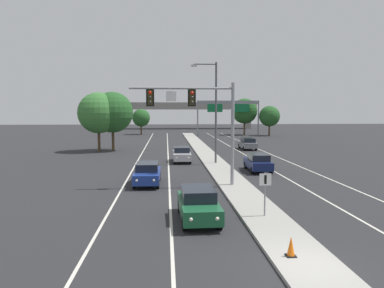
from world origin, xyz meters
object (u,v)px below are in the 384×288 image
traffic_cone_median_nose (291,247)px  highway_sign_gantry (228,107)px  tree_far_right_a (270,116)px  car_oncoming_silver (182,154)px  median_sign_post (265,188)px  street_lamp_median (214,107)px  car_oncoming_green (198,204)px  overhead_signal_mast (200,112)px  tree_far_left_c (141,118)px  car_receding_navy (258,162)px  tree_far_right_c (245,111)px  car_receding_grey (248,144)px  tree_far_left_a (98,113)px  tree_far_left_b (113,112)px  car_oncoming_blue (147,173)px

traffic_cone_median_nose → highway_sign_gantry: (8.61, 64.31, 5.66)m
tree_far_right_a → car_oncoming_silver: bearing=-117.9°
median_sign_post → street_lamp_median: 19.16m
street_lamp_median → highway_sign_gantry: size_ratio=0.75×
street_lamp_median → car_oncoming_green: (-3.18, -18.66, -4.97)m
overhead_signal_mast → street_lamp_median: street_lamp_median is taller
overhead_signal_mast → tree_far_left_c: bearing=97.9°
car_receding_navy → traffic_cone_median_nose: 19.55m
street_lamp_median → car_oncoming_silver: bearing=148.8°
median_sign_post → car_oncoming_silver: (-3.30, 20.58, -0.77)m
car_receding_navy → tree_far_right_c: tree_far_right_c is taller
car_receding_grey → tree_far_left_a: 20.59m
car_receding_grey → highway_sign_gantry: highway_sign_gantry is taller
median_sign_post → tree_far_left_b: 34.30m
car_receding_navy → car_receding_grey: 18.35m
car_receding_navy → car_oncoming_silver: bearing=135.2°
overhead_signal_mast → tree_far_left_b: tree_far_left_b is taller
car_oncoming_green → car_receding_grey: size_ratio=1.00×
car_receding_grey → tree_far_right_c: (5.94, 29.81, 4.42)m
car_oncoming_green → car_oncoming_silver: bearing=89.9°
overhead_signal_mast → tree_far_left_c: (-7.94, 57.09, -1.60)m
car_oncoming_blue → median_sign_post: bearing=-55.1°
tree_far_left_a → tree_far_right_c: bearing=49.8°
street_lamp_median → tree_far_left_a: 18.50m
car_oncoming_blue → car_receding_navy: 10.80m
tree_far_right_c → car_receding_navy: bearing=-100.7°
overhead_signal_mast → highway_sign_gantry: bearing=78.2°
tree_far_right_a → tree_far_left_c: bearing=168.2°
overhead_signal_mast → car_receding_navy: bearing=47.4°
street_lamp_median → traffic_cone_median_nose: bearing=-90.6°
tree_far_right_a → street_lamp_median: bearing=-113.1°
tree_far_right_a → tree_far_left_b: size_ratio=0.81×
car_receding_grey → highway_sign_gantry: size_ratio=0.34×
overhead_signal_mast → car_oncoming_blue: overhead_signal_mast is taller
overhead_signal_mast → car_oncoming_blue: 5.99m
tree_far_right_a → tree_far_left_c: size_ratio=1.11×
highway_sign_gantry → tree_far_left_b: size_ratio=1.68×
tree_far_left_a → car_receding_navy: bearing=-45.1°
car_oncoming_silver → tree_far_left_b: tree_far_left_b is taller
tree_far_left_c → tree_far_right_c: (22.79, -2.90, 1.50)m
street_lamp_median → car_oncoming_silver: size_ratio=2.24×
traffic_cone_median_nose → tree_far_right_a: size_ratio=0.12×
car_receding_grey → tree_far_left_b: size_ratio=0.57×
street_lamp_median → tree_far_right_a: bearing=66.9°
tree_far_right_a → car_receding_grey: bearing=-111.7°
street_lamp_median → car_oncoming_green: size_ratio=2.22×
car_oncoming_blue → car_receding_grey: 26.39m
tree_far_right_c → tree_far_left_a: 40.35m
car_oncoming_blue → car_receding_grey: size_ratio=1.00×
overhead_signal_mast → highway_sign_gantry: (10.77, 51.41, 0.83)m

